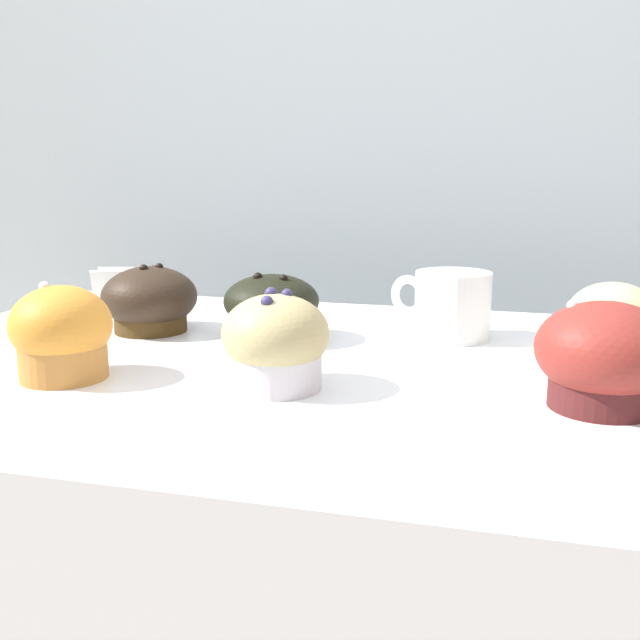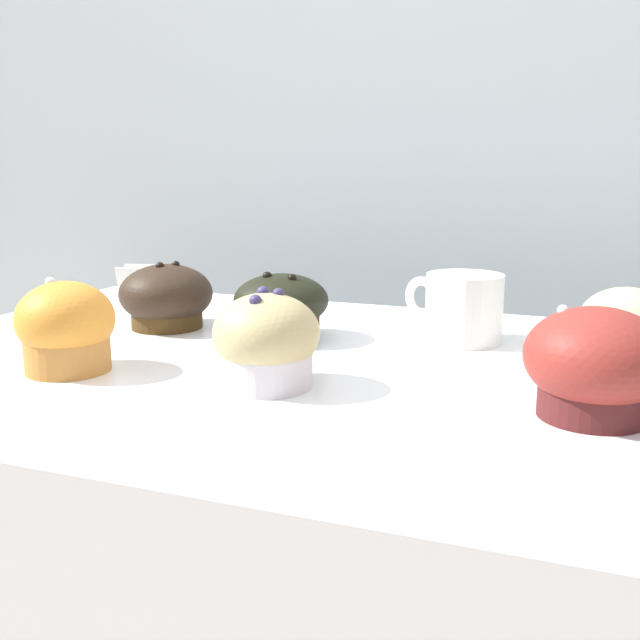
{
  "view_description": "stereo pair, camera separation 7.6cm",
  "coord_description": "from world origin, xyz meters",
  "px_view_note": "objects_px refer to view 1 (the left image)",
  "views": [
    {
      "loc": [
        0.18,
        -0.72,
        1.1
      ],
      "look_at": [
        -0.02,
        -0.0,
        0.94
      ],
      "focal_mm": 42.0,
      "sensor_mm": 36.0,
      "label": 1
    },
    {
      "loc": [
        0.25,
        -0.69,
        1.1
      ],
      "look_at": [
        -0.02,
        -0.0,
        0.94
      ],
      "focal_mm": 42.0,
      "sensor_mm": 36.0,
      "label": 2
    }
  ],
  "objects_px": {
    "muffin_front_left": "(612,321)",
    "muffin_back_left": "(604,357)",
    "muffin_back_center": "(62,334)",
    "muffin_front_right": "(271,307)",
    "muffin_front_center": "(276,343)",
    "coffee_cup": "(451,303)",
    "muffin_back_right": "(150,301)"
  },
  "relations": [
    {
      "from": "muffin_back_center",
      "to": "muffin_back_left",
      "type": "bearing_deg",
      "value": 4.64
    },
    {
      "from": "muffin_front_right",
      "to": "muffin_back_center",
      "type": "height_order",
      "value": "muffin_back_center"
    },
    {
      "from": "muffin_front_center",
      "to": "muffin_front_left",
      "type": "xyz_separation_m",
      "value": [
        0.31,
        0.2,
        -0.01
      ]
    },
    {
      "from": "muffin_back_left",
      "to": "muffin_back_right",
      "type": "relative_size",
      "value": 1.0
    },
    {
      "from": "muffin_back_left",
      "to": "muffin_back_right",
      "type": "bearing_deg",
      "value": 161.97
    },
    {
      "from": "muffin_back_right",
      "to": "muffin_back_center",
      "type": "bearing_deg",
      "value": -86.03
    },
    {
      "from": "muffin_front_right",
      "to": "muffin_front_left",
      "type": "bearing_deg",
      "value": 4.0
    },
    {
      "from": "muffin_back_center",
      "to": "muffin_front_center",
      "type": "bearing_deg",
      "value": 6.26
    },
    {
      "from": "muffin_back_left",
      "to": "muffin_back_center",
      "type": "bearing_deg",
      "value": -175.36
    },
    {
      "from": "muffin_front_right",
      "to": "coffee_cup",
      "type": "bearing_deg",
      "value": 16.37
    },
    {
      "from": "muffin_back_right",
      "to": "muffin_back_center",
      "type": "distance_m",
      "value": 0.2
    },
    {
      "from": "muffin_front_center",
      "to": "muffin_front_right",
      "type": "height_order",
      "value": "muffin_front_center"
    },
    {
      "from": "muffin_back_right",
      "to": "muffin_front_left",
      "type": "relative_size",
      "value": 1.22
    },
    {
      "from": "muffin_front_left",
      "to": "coffee_cup",
      "type": "xyz_separation_m",
      "value": [
        -0.17,
        0.03,
        0.0
      ]
    },
    {
      "from": "muffin_front_left",
      "to": "muffin_back_left",
      "type": "bearing_deg",
      "value": -98.08
    },
    {
      "from": "muffin_back_right",
      "to": "muffin_front_right",
      "type": "distance_m",
      "value": 0.15
    },
    {
      "from": "muffin_front_right",
      "to": "muffin_back_center",
      "type": "relative_size",
      "value": 1.16
    },
    {
      "from": "muffin_back_left",
      "to": "muffin_front_right",
      "type": "distance_m",
      "value": 0.38
    },
    {
      "from": "muffin_front_left",
      "to": "muffin_back_center",
      "type": "xyz_separation_m",
      "value": [
        -0.51,
        -0.23,
        0.01
      ]
    },
    {
      "from": "muffin_front_left",
      "to": "coffee_cup",
      "type": "height_order",
      "value": "same"
    },
    {
      "from": "muffin_front_left",
      "to": "muffin_back_center",
      "type": "bearing_deg",
      "value": -156.09
    },
    {
      "from": "muffin_front_left",
      "to": "coffee_cup",
      "type": "bearing_deg",
      "value": 169.33
    },
    {
      "from": "muffin_back_center",
      "to": "coffee_cup",
      "type": "height_order",
      "value": "muffin_back_center"
    },
    {
      "from": "muffin_front_right",
      "to": "muffin_front_center",
      "type": "bearing_deg",
      "value": -70.22
    },
    {
      "from": "muffin_back_right",
      "to": "muffin_back_center",
      "type": "xyz_separation_m",
      "value": [
        0.01,
        -0.2,
        0.01
      ]
    },
    {
      "from": "muffin_back_left",
      "to": "muffin_back_right",
      "type": "height_order",
      "value": "muffin_back_left"
    },
    {
      "from": "muffin_back_center",
      "to": "coffee_cup",
      "type": "relative_size",
      "value": 0.77
    },
    {
      "from": "muffin_back_left",
      "to": "coffee_cup",
      "type": "distance_m",
      "value": 0.26
    },
    {
      "from": "muffin_front_left",
      "to": "coffee_cup",
      "type": "distance_m",
      "value": 0.18
    },
    {
      "from": "muffin_front_left",
      "to": "muffin_front_right",
      "type": "bearing_deg",
      "value": -176.0
    },
    {
      "from": "muffin_back_left",
      "to": "muffin_front_left",
      "type": "height_order",
      "value": "muffin_back_left"
    },
    {
      "from": "muffin_front_center",
      "to": "muffin_back_center",
      "type": "height_order",
      "value": "same"
    }
  ]
}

